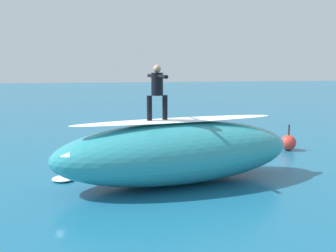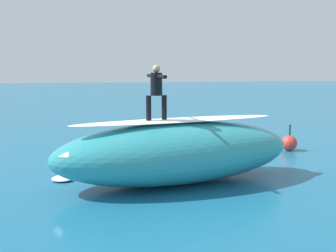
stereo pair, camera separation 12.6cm
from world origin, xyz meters
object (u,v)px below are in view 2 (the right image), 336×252
Objects in this scene: surfboard_riding at (157,121)px; surfer_riding at (156,88)px; surfboard_paddling at (176,150)px; surfer_paddling at (179,145)px; buoy_marker at (289,143)px.

surfer_riding is at bearing 64.06° from surfboard_riding.
surfboard_paddling is 0.23m from surfer_paddling.
buoy_marker is (-5.71, -3.46, -2.42)m from surfer_riding.
surfer_riding is 1.04× the size of surfer_paddling.
surfer_riding reaches higher than surfboard_riding.
surfer_riding reaches higher than surfboard_paddling.
surfer_paddling reaches higher than surfboard_paddling.
surfer_paddling is 1.40× the size of buoy_marker.
surfboard_riding is 1.01× the size of surfboard_paddling.
surfer_riding reaches higher than surfer_paddling.
buoy_marker is at bearing -142.10° from surfboard_paddling.
buoy_marker reaches higher than surfer_paddling.
surfboard_paddling is (-1.27, -4.10, -2.68)m from surfer_riding.
surfer_riding is at bearing 117.11° from surfer_paddling.
surfer_riding is 0.72× the size of surfboard_paddling.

